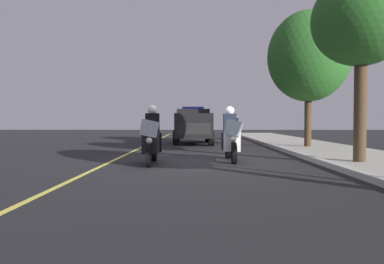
% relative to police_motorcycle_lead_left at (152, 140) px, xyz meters
% --- Properties ---
extents(ground_plane, '(80.00, 80.00, 0.00)m').
position_rel_police_motorcycle_lead_left_xyz_m(ground_plane, '(-0.57, 1.16, -0.70)').
color(ground_plane, black).
extents(curb_strip, '(48.00, 0.24, 0.15)m').
position_rel_police_motorcycle_lead_left_xyz_m(curb_strip, '(-0.57, 4.91, -0.62)').
color(curb_strip, '#B7B5AD').
rests_on(curb_strip, ground).
extents(sidewalk_strip, '(48.00, 3.60, 0.10)m').
position_rel_police_motorcycle_lead_left_xyz_m(sidewalk_strip, '(-0.57, 6.81, -0.65)').
color(sidewalk_strip, '#A8A399').
rests_on(sidewalk_strip, ground).
extents(lane_stripe_center, '(48.00, 0.12, 0.01)m').
position_rel_police_motorcycle_lead_left_xyz_m(lane_stripe_center, '(-0.57, -1.33, -0.70)').
color(lane_stripe_center, '#E0D14C').
rests_on(lane_stripe_center, ground).
extents(police_motorcycle_lead_left, '(2.14, 0.58, 1.72)m').
position_rel_police_motorcycle_lead_left_xyz_m(police_motorcycle_lead_left, '(0.00, 0.00, 0.00)').
color(police_motorcycle_lead_left, black).
rests_on(police_motorcycle_lead_left, ground).
extents(police_motorcycle_lead_right, '(2.14, 0.58, 1.72)m').
position_rel_police_motorcycle_lead_left_xyz_m(police_motorcycle_lead_right, '(-0.77, 2.37, 0.00)').
color(police_motorcycle_lead_right, black).
rests_on(police_motorcycle_lead_right, ground).
extents(police_suv, '(4.96, 2.19, 2.05)m').
position_rel_police_motorcycle_lead_left_xyz_m(police_suv, '(-9.12, 1.10, 0.37)').
color(police_suv, black).
rests_on(police_suv, ground).
extents(cyclist_background, '(1.76, 0.33, 1.69)m').
position_rel_police_motorcycle_lead_left_xyz_m(cyclist_background, '(-14.20, 4.02, 0.14)').
color(cyclist_background, black).
rests_on(cyclist_background, ground).
extents(tree_mid_block, '(2.73, 2.73, 5.30)m').
position_rel_police_motorcycle_lead_left_xyz_m(tree_mid_block, '(0.21, 5.93, 3.36)').
color(tree_mid_block, '#42301E').
rests_on(tree_mid_block, sidewalk_strip).
extents(tree_far_back, '(3.68, 3.68, 6.15)m').
position_rel_police_motorcycle_lead_left_xyz_m(tree_far_back, '(-5.87, 6.39, 3.49)').
color(tree_far_back, '#42301E').
rests_on(tree_far_back, sidewalk_strip).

